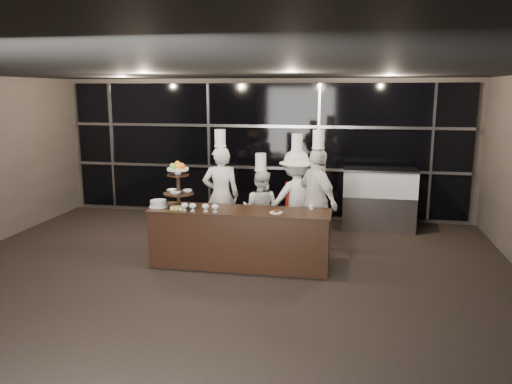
% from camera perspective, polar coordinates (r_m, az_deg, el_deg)
% --- Properties ---
extents(room, '(10.00, 10.00, 10.00)m').
position_cam_1_polar(room, '(6.09, -7.19, -0.42)').
color(room, black).
rests_on(room, ground).
extents(window_wall, '(8.60, 0.10, 2.80)m').
position_cam_1_polar(window_wall, '(10.84, 0.77, 4.94)').
color(window_wall, black).
rests_on(window_wall, ground).
extents(buffet_counter, '(2.84, 0.74, 0.92)m').
position_cam_1_polar(buffet_counter, '(7.93, -1.83, -5.23)').
color(buffet_counter, black).
rests_on(buffet_counter, ground).
extents(display_stand, '(0.48, 0.48, 0.74)m').
position_cam_1_polar(display_stand, '(7.99, -8.89, 1.22)').
color(display_stand, black).
rests_on(display_stand, buffet_counter).
extents(compotes, '(0.60, 0.11, 0.12)m').
position_cam_1_polar(compotes, '(7.73, -6.49, -1.62)').
color(compotes, silver).
rests_on(compotes, buffet_counter).
extents(layer_cake, '(0.30, 0.30, 0.11)m').
position_cam_1_polar(layer_cake, '(8.13, -11.09, -1.31)').
color(layer_cake, white).
rests_on(layer_cake, buffet_counter).
extents(pastry_squares, '(0.19, 0.13, 0.05)m').
position_cam_1_polar(pastry_squares, '(7.91, -8.98, -1.79)').
color(pastry_squares, '#FAED7A').
rests_on(pastry_squares, buffet_counter).
extents(small_plate, '(0.20, 0.20, 0.05)m').
position_cam_1_polar(small_plate, '(7.61, 2.32, -2.29)').
color(small_plate, white).
rests_on(small_plate, buffet_counter).
extents(chef_cup, '(0.08, 0.08, 0.07)m').
position_cam_1_polar(chef_cup, '(7.89, 6.37, -1.70)').
color(chef_cup, white).
rests_on(chef_cup, buffet_counter).
extents(display_case, '(1.43, 0.63, 1.24)m').
position_cam_1_polar(display_case, '(10.20, 13.89, -0.47)').
color(display_case, '#A5A5AA').
rests_on(display_case, ground).
extents(chef_a, '(0.74, 0.57, 2.09)m').
position_cam_1_polar(chef_a, '(8.95, -4.02, -0.31)').
color(chef_a, silver).
rests_on(chef_a, ground).
extents(chef_b, '(0.74, 0.61, 1.69)m').
position_cam_1_polar(chef_b, '(8.79, 0.53, -1.85)').
color(chef_b, silver).
rests_on(chef_b, ground).
extents(chef_c, '(1.28, 1.08, 2.02)m').
position_cam_1_polar(chef_c, '(8.87, 4.60, -0.74)').
color(chef_c, white).
rests_on(chef_c, ground).
extents(chef_d, '(1.00, 1.12, 2.12)m').
position_cam_1_polar(chef_d, '(8.43, 6.98, -1.06)').
color(chef_d, white).
rests_on(chef_d, ground).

